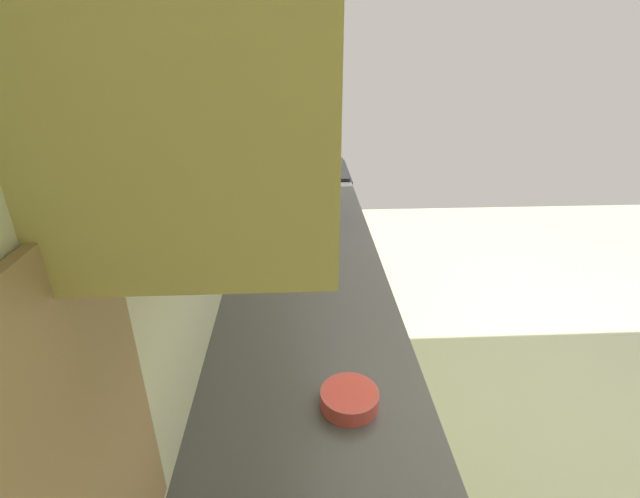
{
  "coord_description": "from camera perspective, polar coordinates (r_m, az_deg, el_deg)",
  "views": [
    {
      "loc": [
        -1.68,
        1.16,
        1.81
      ],
      "look_at": [
        -0.46,
        1.1,
        1.23
      ],
      "focal_mm": 25.5,
      "sensor_mm": 36.0,
      "label": 1
    }
  ],
  "objects": [
    {
      "name": "bowl",
      "position": [
        1.27,
        3.73,
        -18.15
      ],
      "size": [
        0.16,
        0.16,
        0.05
      ],
      "color": "#D84C47",
      "rests_on": "counter_run"
    },
    {
      "name": "counter_run",
      "position": [
        1.9,
        -1.49,
        -20.01
      ],
      "size": [
        3.15,
        0.67,
        0.91
      ],
      "color": "tan",
      "rests_on": "ground_plane"
    },
    {
      "name": "wall_back",
      "position": [
        1.77,
        -14.7,
        11.05
      ],
      "size": [
        3.98,
        0.12,
        2.78
      ],
      "primitive_type": "cube",
      "color": "beige",
      "rests_on": "ground_plane"
    },
    {
      "name": "microwave",
      "position": [
        2.38,
        -2.66,
        7.37
      ],
      "size": [
        0.52,
        0.34,
        0.32
      ],
      "color": "white",
      "rests_on": "counter_run"
    },
    {
      "name": "ground_plane",
      "position": [
        2.73,
        24.69,
        -18.84
      ],
      "size": [
        6.18,
        6.18,
        0.0
      ],
      "primitive_type": "plane",
      "color": "#BBC19E"
    },
    {
      "name": "oven_range",
      "position": [
        3.47,
        -2.09,
        2.83
      ],
      "size": [
        0.6,
        0.67,
        1.09
      ],
      "color": "black",
      "rests_on": "ground_plane"
    },
    {
      "name": "upper_cabinets",
      "position": [
        1.33,
        -9.23,
        25.91
      ],
      "size": [
        1.75,
        0.34,
        0.57
      ],
      "color": "tan"
    }
  ]
}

